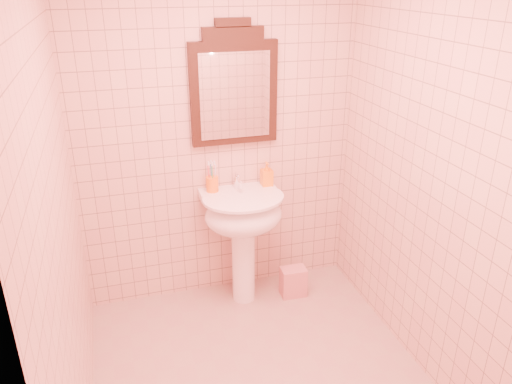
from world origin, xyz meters
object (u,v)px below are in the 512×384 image
object	(u,v)px
mirror	(234,88)
toothbrush_cup	(212,184)
towel	(293,282)
pedestal_sink	(243,222)
soap_dispenser	(267,174)

from	to	relation	value
mirror	toothbrush_cup	size ratio (longest dim) A/B	4.14
towel	toothbrush_cup	bearing A→B (deg)	159.59
pedestal_sink	soap_dispenser	size ratio (longest dim) A/B	4.82
mirror	towel	distance (m)	1.54
soap_dispenser	towel	distance (m)	0.87
mirror	soap_dispenser	bearing A→B (deg)	-14.35
toothbrush_cup	soap_dispenser	distance (m)	0.41
mirror	soap_dispenser	size ratio (longest dim) A/B	4.72
toothbrush_cup	soap_dispenser	world-z (taller)	toothbrush_cup
mirror	soap_dispenser	xyz separation A→B (m)	(0.22, -0.06, -0.63)
mirror	towel	xyz separation A→B (m)	(0.38, -0.26, -1.47)
toothbrush_cup	towel	distance (m)	1.00
mirror	pedestal_sink	bearing A→B (deg)	-90.00
pedestal_sink	toothbrush_cup	xyz separation A→B (m)	(-0.19, 0.15, 0.26)
towel	mirror	bearing A→B (deg)	145.11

